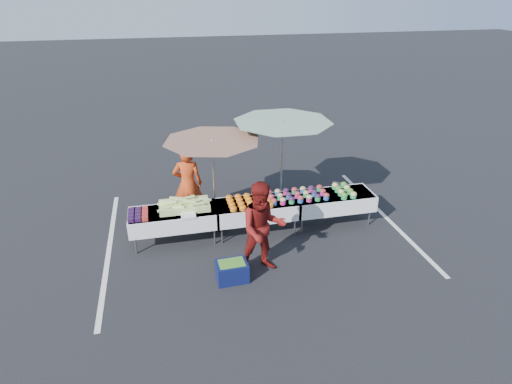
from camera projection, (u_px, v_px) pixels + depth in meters
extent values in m
plane|color=black|center=(256.00, 232.00, 9.70)|extent=(80.00, 80.00, 0.00)
cube|color=silver|center=(109.00, 249.00, 9.06)|extent=(0.10, 5.00, 0.00)
cube|color=silver|center=(385.00, 216.00, 10.34)|extent=(0.10, 5.00, 0.00)
cube|color=white|center=(173.00, 212.00, 9.02)|extent=(1.80, 0.75, 0.04)
cube|color=white|center=(174.00, 218.00, 9.09)|extent=(1.86, 0.81, 0.36)
cylinder|color=slate|center=(136.00, 245.00, 8.83)|extent=(0.04, 0.04, 0.39)
cylinder|color=slate|center=(136.00, 231.00, 9.35)|extent=(0.04, 0.04, 0.39)
cylinder|color=slate|center=(215.00, 236.00, 9.16)|extent=(0.04, 0.04, 0.39)
cylinder|color=slate|center=(211.00, 223.00, 9.68)|extent=(0.04, 0.04, 0.39)
cube|color=white|center=(256.00, 203.00, 9.38)|extent=(1.80, 0.75, 0.04)
cube|color=white|center=(256.00, 209.00, 9.45)|extent=(1.86, 0.81, 0.36)
cylinder|color=slate|center=(222.00, 235.00, 9.19)|extent=(0.04, 0.04, 0.39)
cylinder|color=slate|center=(218.00, 222.00, 9.71)|extent=(0.04, 0.04, 0.39)
cylinder|color=slate|center=(295.00, 226.00, 9.52)|extent=(0.04, 0.04, 0.39)
cylinder|color=slate|center=(287.00, 214.00, 10.04)|extent=(0.04, 0.04, 0.39)
cube|color=white|center=(333.00, 195.00, 9.74)|extent=(1.80, 0.75, 0.04)
cube|color=white|center=(332.00, 201.00, 9.81)|extent=(1.86, 0.81, 0.36)
cylinder|color=slate|center=(302.00, 226.00, 9.55)|extent=(0.04, 0.04, 0.39)
cylinder|color=slate|center=(294.00, 213.00, 10.07)|extent=(0.04, 0.04, 0.39)
cylinder|color=slate|center=(369.00, 218.00, 9.88)|extent=(0.04, 0.04, 0.39)
cylinder|color=slate|center=(358.00, 206.00, 10.40)|extent=(0.04, 0.04, 0.39)
cube|color=black|center=(131.00, 220.00, 8.59)|extent=(0.12, 0.12, 0.08)
cube|color=black|center=(131.00, 217.00, 8.71)|extent=(0.12, 0.12, 0.08)
cube|color=black|center=(131.00, 213.00, 8.83)|extent=(0.12, 0.12, 0.08)
cube|color=black|center=(131.00, 210.00, 8.96)|extent=(0.12, 0.12, 0.08)
cube|color=black|center=(138.00, 219.00, 8.62)|extent=(0.12, 0.12, 0.08)
cube|color=black|center=(138.00, 216.00, 8.74)|extent=(0.12, 0.12, 0.08)
cube|color=black|center=(138.00, 213.00, 8.86)|extent=(0.12, 0.12, 0.08)
cube|color=black|center=(138.00, 210.00, 8.98)|extent=(0.12, 0.12, 0.08)
cube|color=maroon|center=(145.00, 218.00, 8.64)|extent=(0.12, 0.12, 0.08)
cube|color=maroon|center=(145.00, 215.00, 8.77)|extent=(0.12, 0.12, 0.08)
cube|color=maroon|center=(145.00, 212.00, 8.89)|extent=(0.12, 0.12, 0.08)
cube|color=maroon|center=(145.00, 209.00, 9.01)|extent=(0.12, 0.12, 0.08)
cube|color=#B5D06B|center=(184.00, 206.00, 9.07)|extent=(1.05, 0.55, 0.14)
cylinder|color=#B5D06B|center=(198.00, 200.00, 9.25)|extent=(0.27, 0.09, 0.10)
cylinder|color=#B5D06B|center=(166.00, 202.00, 8.99)|extent=(0.27, 0.14, 0.07)
cylinder|color=#B5D06B|center=(190.00, 201.00, 8.94)|extent=(0.27, 0.14, 0.09)
cylinder|color=#B5D06B|center=(164.00, 205.00, 9.00)|extent=(0.27, 0.15, 0.10)
cylinder|color=#B5D06B|center=(176.00, 204.00, 8.95)|extent=(0.27, 0.15, 0.08)
cylinder|color=#B5D06B|center=(182.00, 200.00, 9.05)|extent=(0.27, 0.10, 0.10)
cylinder|color=#B5D06B|center=(182.00, 203.00, 8.94)|extent=(0.27, 0.07, 0.08)
cylinder|color=#B5D06B|center=(178.00, 207.00, 8.85)|extent=(0.27, 0.14, 0.09)
cylinder|color=#B5D06B|center=(176.00, 198.00, 9.17)|extent=(0.27, 0.12, 0.08)
cylinder|color=#B5D06B|center=(205.00, 200.00, 9.23)|extent=(0.27, 0.16, 0.08)
cylinder|color=#B5D06B|center=(169.00, 204.00, 8.93)|extent=(0.27, 0.11, 0.07)
cylinder|color=#B5D06B|center=(181.00, 210.00, 8.84)|extent=(0.27, 0.10, 0.07)
cylinder|color=#B5D06B|center=(189.00, 198.00, 9.17)|extent=(0.27, 0.12, 0.08)
cylinder|color=#B5D06B|center=(164.00, 210.00, 8.76)|extent=(0.27, 0.15, 0.08)
cylinder|color=#B5D06B|center=(168.00, 202.00, 8.99)|extent=(0.27, 0.10, 0.08)
cylinder|color=#B5D06B|center=(194.00, 202.00, 9.04)|extent=(0.27, 0.16, 0.10)
cylinder|color=#B5D06B|center=(171.00, 203.00, 8.89)|extent=(0.27, 0.12, 0.09)
cylinder|color=#B5D06B|center=(198.00, 204.00, 8.87)|extent=(0.27, 0.09, 0.07)
cylinder|color=#B5D06B|center=(201.00, 206.00, 8.94)|extent=(0.27, 0.10, 0.09)
cylinder|color=#B5D06B|center=(197.00, 205.00, 8.98)|extent=(0.27, 0.12, 0.09)
cylinder|color=#B5D06B|center=(188.00, 199.00, 9.28)|extent=(0.27, 0.10, 0.08)
cube|color=white|center=(188.00, 215.00, 8.80)|extent=(0.30, 0.25, 0.05)
cylinder|color=#C86216|center=(234.00, 210.00, 9.01)|extent=(0.15, 0.15, 0.05)
ellipsoid|color=red|center=(234.00, 208.00, 8.99)|extent=(0.15, 0.15, 0.08)
cylinder|color=#C86216|center=(232.00, 206.00, 9.16)|extent=(0.15, 0.15, 0.05)
ellipsoid|color=red|center=(232.00, 204.00, 9.15)|extent=(0.15, 0.15, 0.08)
cylinder|color=#C86216|center=(231.00, 202.00, 9.32)|extent=(0.15, 0.15, 0.05)
ellipsoid|color=red|center=(231.00, 201.00, 9.30)|extent=(0.15, 0.15, 0.08)
cylinder|color=#C86216|center=(229.00, 199.00, 9.48)|extent=(0.15, 0.15, 0.05)
ellipsoid|color=red|center=(229.00, 197.00, 9.46)|extent=(0.15, 0.15, 0.08)
cylinder|color=#C86216|center=(243.00, 209.00, 9.05)|extent=(0.15, 0.15, 0.05)
ellipsoid|color=red|center=(243.00, 207.00, 9.03)|extent=(0.15, 0.15, 0.08)
cylinder|color=#C86216|center=(241.00, 205.00, 9.20)|extent=(0.15, 0.15, 0.05)
ellipsoid|color=red|center=(241.00, 203.00, 9.19)|extent=(0.15, 0.15, 0.08)
cylinder|color=#C86216|center=(240.00, 201.00, 9.36)|extent=(0.15, 0.15, 0.05)
ellipsoid|color=red|center=(240.00, 200.00, 9.34)|extent=(0.15, 0.15, 0.08)
cylinder|color=#C86216|center=(238.00, 198.00, 9.52)|extent=(0.15, 0.15, 0.05)
ellipsoid|color=red|center=(238.00, 196.00, 9.50)|extent=(0.15, 0.15, 0.08)
cylinder|color=#C86216|center=(252.00, 208.00, 9.09)|extent=(0.15, 0.15, 0.05)
ellipsoid|color=red|center=(252.00, 206.00, 9.07)|extent=(0.15, 0.15, 0.08)
cylinder|color=#C86216|center=(250.00, 204.00, 9.24)|extent=(0.15, 0.15, 0.05)
ellipsoid|color=red|center=(250.00, 202.00, 9.23)|extent=(0.15, 0.15, 0.08)
cylinder|color=#C86216|center=(249.00, 200.00, 9.40)|extent=(0.15, 0.15, 0.05)
ellipsoid|color=red|center=(249.00, 199.00, 9.38)|extent=(0.15, 0.15, 0.08)
cylinder|color=#C86216|center=(247.00, 197.00, 9.56)|extent=(0.15, 0.15, 0.05)
ellipsoid|color=red|center=(247.00, 195.00, 9.54)|extent=(0.15, 0.15, 0.08)
cylinder|color=#C86216|center=(261.00, 207.00, 9.13)|extent=(0.15, 0.15, 0.05)
ellipsoid|color=red|center=(261.00, 205.00, 9.11)|extent=(0.15, 0.15, 0.08)
cylinder|color=#C86216|center=(259.00, 203.00, 9.28)|extent=(0.15, 0.15, 0.05)
ellipsoid|color=red|center=(259.00, 201.00, 9.27)|extent=(0.15, 0.15, 0.08)
cylinder|color=#C86216|center=(257.00, 199.00, 9.44)|extent=(0.15, 0.15, 0.05)
ellipsoid|color=red|center=(257.00, 198.00, 9.42)|extent=(0.15, 0.15, 0.08)
cylinder|color=#C86216|center=(256.00, 196.00, 9.60)|extent=(0.15, 0.15, 0.05)
ellipsoid|color=red|center=(256.00, 194.00, 9.58)|extent=(0.15, 0.15, 0.08)
cylinder|color=#C86216|center=(270.00, 206.00, 9.17)|extent=(0.15, 0.15, 0.05)
ellipsoid|color=red|center=(270.00, 204.00, 9.15)|extent=(0.15, 0.15, 0.08)
cylinder|color=#C86216|center=(268.00, 202.00, 9.32)|extent=(0.15, 0.15, 0.05)
ellipsoid|color=red|center=(268.00, 200.00, 9.31)|extent=(0.15, 0.15, 0.08)
cylinder|color=#C86216|center=(266.00, 198.00, 9.48)|extent=(0.15, 0.15, 0.05)
ellipsoid|color=red|center=(266.00, 197.00, 9.46)|extent=(0.15, 0.15, 0.08)
cylinder|color=#C86216|center=(264.00, 195.00, 9.64)|extent=(0.15, 0.15, 0.05)
ellipsoid|color=red|center=(264.00, 193.00, 9.62)|extent=(0.15, 0.15, 0.08)
cylinder|color=#21529A|center=(274.00, 203.00, 9.23)|extent=(0.13, 0.13, 0.10)
ellipsoid|color=maroon|center=(274.00, 201.00, 9.20)|extent=(0.14, 0.14, 0.10)
cylinder|color=#A92472|center=(271.00, 199.00, 9.42)|extent=(0.13, 0.13, 0.10)
ellipsoid|color=maroon|center=(271.00, 196.00, 9.39)|extent=(0.14, 0.14, 0.10)
cylinder|color=#228B47|center=(269.00, 194.00, 9.61)|extent=(0.13, 0.13, 0.10)
ellipsoid|color=maroon|center=(269.00, 192.00, 9.59)|extent=(0.14, 0.14, 0.10)
cylinder|color=#A92472|center=(283.00, 202.00, 9.27)|extent=(0.13, 0.13, 0.10)
ellipsoid|color=tan|center=(283.00, 200.00, 9.24)|extent=(0.14, 0.14, 0.10)
cylinder|color=#228B47|center=(280.00, 198.00, 9.46)|extent=(0.13, 0.13, 0.10)
ellipsoid|color=tan|center=(280.00, 195.00, 9.43)|extent=(0.14, 0.14, 0.10)
cylinder|color=#21529A|center=(278.00, 193.00, 9.65)|extent=(0.13, 0.13, 0.10)
ellipsoid|color=tan|center=(278.00, 191.00, 9.63)|extent=(0.14, 0.14, 0.10)
cylinder|color=#228B47|center=(292.00, 201.00, 9.31)|extent=(0.13, 0.13, 0.10)
ellipsoid|color=#2A1332|center=(292.00, 199.00, 9.28)|extent=(0.14, 0.14, 0.10)
cylinder|color=#21529A|center=(289.00, 197.00, 9.50)|extent=(0.13, 0.13, 0.10)
ellipsoid|color=#2A1332|center=(289.00, 194.00, 9.47)|extent=(0.14, 0.14, 0.10)
cylinder|color=#A92472|center=(286.00, 193.00, 9.69)|extent=(0.13, 0.13, 0.10)
ellipsoid|color=#2A1332|center=(286.00, 190.00, 9.67)|extent=(0.14, 0.14, 0.10)
cylinder|color=#21529A|center=(301.00, 200.00, 9.35)|extent=(0.13, 0.13, 0.10)
ellipsoid|color=maroon|center=(301.00, 198.00, 9.32)|extent=(0.14, 0.14, 0.10)
cylinder|color=#A92472|center=(297.00, 196.00, 9.54)|extent=(0.13, 0.13, 0.10)
ellipsoid|color=maroon|center=(298.00, 193.00, 9.51)|extent=(0.14, 0.14, 0.10)
cylinder|color=#228B47|center=(294.00, 192.00, 9.73)|extent=(0.13, 0.13, 0.10)
ellipsoid|color=maroon|center=(295.00, 189.00, 9.71)|extent=(0.14, 0.14, 0.10)
cylinder|color=#A92472|center=(309.00, 199.00, 9.39)|extent=(0.13, 0.13, 0.10)
ellipsoid|color=tan|center=(309.00, 197.00, 9.36)|extent=(0.14, 0.14, 0.10)
cylinder|color=#228B47|center=(306.00, 195.00, 9.58)|extent=(0.13, 0.13, 0.10)
ellipsoid|color=tan|center=(306.00, 193.00, 9.56)|extent=(0.14, 0.14, 0.10)
cylinder|color=#21529A|center=(303.00, 191.00, 9.77)|extent=(0.13, 0.13, 0.10)
ellipsoid|color=tan|center=(303.00, 188.00, 9.75)|extent=(0.14, 0.14, 0.10)
cylinder|color=#228B47|center=(318.00, 198.00, 9.43)|extent=(0.13, 0.13, 0.10)
ellipsoid|color=#2A1332|center=(318.00, 196.00, 9.40)|extent=(0.14, 0.14, 0.10)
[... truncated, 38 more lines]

